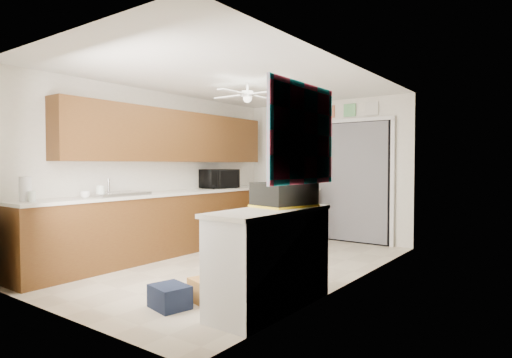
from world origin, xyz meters
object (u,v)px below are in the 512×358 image
Objects in this scene: navy_crate at (170,297)px; microwave at (219,179)px; suitcase at (284,194)px; cardboard_box at (207,291)px; paper_towel_roll at (25,189)px; dog at (271,241)px; man at (282,192)px; cup at (85,195)px.

microwave is at bearing 123.54° from navy_crate.
suitcase reaches higher than cardboard_box.
dog is (1.41, 2.88, -0.87)m from paper_towel_roll.
man is (1.30, 3.35, -0.16)m from paper_towel_roll.
suitcase is 2.23m from dog.
cup is 2.01m from navy_crate.
dog is (1.26, 2.23, -0.77)m from cup.
suitcase is 1.58× the size of navy_crate.
paper_towel_roll is at bearing -94.61° from dog.
suitcase is 1.22m from cardboard_box.
dog is at bearing 140.58° from suitcase.
man is at bearing 102.36° from navy_crate.
man is at bearing 107.30° from cardboard_box.
cardboard_box is at bearing -128.59° from microwave.
microwave is at bearing 102.85° from man.
microwave is 3.29m from paper_towel_roll.
microwave is 3.35m from suitcase.
navy_crate is (1.92, -2.89, -1.00)m from microwave.
microwave is at bearing 155.08° from suitcase.
dog is (-1.27, 1.63, -0.85)m from suitcase.
cardboard_box is at bearing -152.52° from man.
microwave is at bearing 129.25° from cardboard_box.
cardboard_box is at bearing 19.24° from paper_towel_roll.
paper_towel_roll is 3.32m from dog.
cardboard_box is (-0.57, -0.51, -0.95)m from suitcase.
cup is 0.06× the size of man.
paper_towel_roll is 0.52× the size of dog.
cup is (0.12, -2.64, -0.12)m from microwave.
paper_towel_roll is at bearing -142.43° from suitcase.
dog is at bearing 63.82° from paper_towel_roll.
navy_crate is at bearing 11.44° from paper_towel_roll.
paper_towel_roll is 0.79× the size of navy_crate.
microwave is 1.70m from dog.
paper_towel_roll is 0.50× the size of suitcase.
microwave is 2.65m from cup.
paper_towel_roll reaches higher than cardboard_box.
suitcase is 1.04× the size of dog.
man is 3.41× the size of dog.
cup is 0.32× the size of navy_crate.
dog is at bearing -156.37° from man.
dog is (0.11, -0.47, -0.71)m from man.
suitcase is (2.68, 1.25, -0.02)m from paper_towel_roll.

